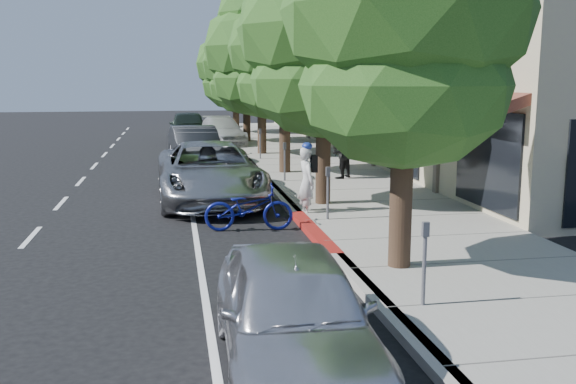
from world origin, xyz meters
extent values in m
plane|color=black|center=(0.00, 0.00, 0.00)|extent=(120.00, 120.00, 0.00)
cube|color=gray|center=(2.30, 8.00, 0.07)|extent=(4.60, 56.00, 0.15)
cube|color=#9E998E|center=(0.00, 8.00, 0.07)|extent=(0.30, 56.00, 0.15)
cube|color=maroon|center=(0.00, 1.00, 0.07)|extent=(0.32, 4.00, 0.15)
cube|color=tan|center=(9.60, 18.00, 3.50)|extent=(10.00, 36.00, 7.00)
cylinder|color=black|center=(0.90, -2.00, 1.30)|extent=(0.40, 0.40, 2.60)
ellipsoid|color=#1C4815|center=(0.90, -2.00, 3.35)|extent=(3.68, 3.68, 2.94)
ellipsoid|color=#1C4815|center=(0.90, -2.00, 4.61)|extent=(4.33, 4.33, 3.46)
cylinder|color=black|center=(0.90, 4.00, 1.34)|extent=(0.40, 0.40, 2.69)
ellipsoid|color=#1C4815|center=(0.90, 4.00, 3.45)|extent=(3.94, 3.94, 3.15)
ellipsoid|color=#1C4815|center=(0.90, 4.00, 4.76)|extent=(4.64, 4.64, 3.71)
cylinder|color=black|center=(0.90, 10.00, 1.29)|extent=(0.40, 0.40, 2.57)
ellipsoid|color=#1C4815|center=(0.90, 10.00, 3.31)|extent=(3.48, 3.48, 2.79)
ellipsoid|color=#1C4815|center=(0.90, 10.00, 4.56)|extent=(4.10, 4.10, 3.28)
ellipsoid|color=#1C4815|center=(0.90, 10.00, 5.88)|extent=(3.07, 3.07, 2.46)
cylinder|color=black|center=(0.90, 16.00, 1.36)|extent=(0.40, 0.40, 2.73)
ellipsoid|color=#1C4815|center=(0.90, 16.00, 3.51)|extent=(4.43, 4.43, 3.55)
ellipsoid|color=#1C4815|center=(0.90, 16.00, 4.83)|extent=(5.21, 5.21, 4.17)
ellipsoid|color=#1C4815|center=(0.90, 16.00, 6.24)|extent=(3.91, 3.91, 3.13)
cylinder|color=black|center=(0.90, 22.00, 1.24)|extent=(0.40, 0.40, 2.48)
ellipsoid|color=#1C4815|center=(0.90, 22.00, 3.18)|extent=(4.09, 4.09, 3.27)
ellipsoid|color=#1C4815|center=(0.90, 22.00, 4.39)|extent=(4.81, 4.81, 3.85)
ellipsoid|color=#1C4815|center=(0.90, 22.00, 5.66)|extent=(3.61, 3.61, 2.89)
cylinder|color=black|center=(0.90, 28.00, 1.25)|extent=(0.40, 0.40, 2.50)
ellipsoid|color=#1C4815|center=(0.90, 28.00, 3.22)|extent=(4.28, 4.28, 3.42)
ellipsoid|color=#1C4815|center=(0.90, 28.00, 4.43)|extent=(5.04, 5.04, 4.03)
ellipsoid|color=#1C4815|center=(0.90, 28.00, 5.72)|extent=(3.78, 3.78, 3.02)
imported|color=silver|center=(0.25, 3.00, 0.89)|extent=(0.52, 0.71, 1.79)
imported|color=navy|center=(-1.37, 1.80, 0.53)|extent=(2.08, 0.87, 1.07)
imported|color=#A2A3A7|center=(-2.05, 5.50, 0.85)|extent=(2.99, 6.18, 1.69)
imported|color=#212327|center=(-2.20, 13.00, 0.80)|extent=(2.19, 5.03, 1.61)
imported|color=silver|center=(-0.57, 21.00, 0.75)|extent=(2.54, 5.33, 1.50)
imported|color=black|center=(-2.20, 23.23, 0.87)|extent=(2.06, 5.08, 1.73)
imported|color=silver|center=(-1.69, -5.50, 0.74)|extent=(1.86, 4.37, 1.47)
imported|color=black|center=(2.49, 8.21, 0.99)|extent=(1.04, 1.01, 1.68)
camera|label=1|loc=(-3.02, -12.58, 3.45)|focal=40.00mm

